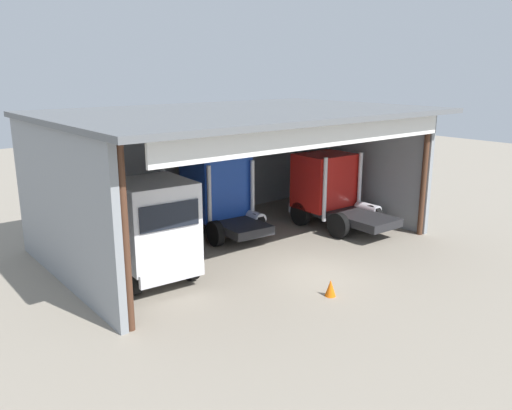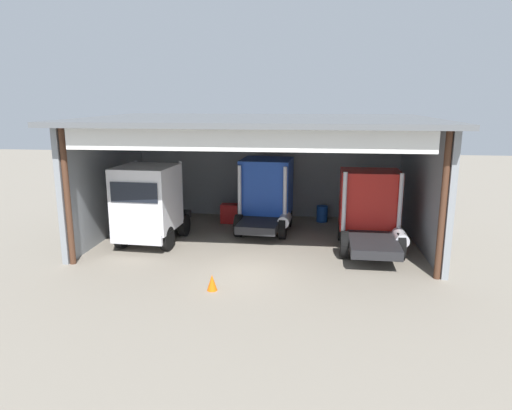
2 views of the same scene
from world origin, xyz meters
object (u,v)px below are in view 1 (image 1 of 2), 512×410
(truck_blue_yard_outside, at_px, (219,193))
(truck_red_center_bay, at_px, (331,189))
(oil_drum, at_px, (243,205))
(truck_white_right_bay, at_px, (150,228))
(traffic_cone, at_px, (330,288))
(tool_cart, at_px, (167,225))

(truck_blue_yard_outside, relative_size, truck_red_center_bay, 0.91)
(oil_drum, bearing_deg, truck_white_right_bay, -147.86)
(truck_blue_yard_outside, distance_m, oil_drum, 3.70)
(truck_blue_yard_outside, distance_m, truck_red_center_bay, 5.27)
(truck_red_center_bay, relative_size, oil_drum, 5.96)
(truck_blue_yard_outside, relative_size, traffic_cone, 8.23)
(truck_white_right_bay, bearing_deg, truck_red_center_bay, -172.18)
(traffic_cone, bearing_deg, truck_blue_yard_outside, 81.80)
(truck_blue_yard_outside, bearing_deg, oil_drum, 38.29)
(truck_blue_yard_outside, bearing_deg, truck_white_right_bay, -144.96)
(tool_cart, distance_m, traffic_cone, 8.99)
(truck_blue_yard_outside, height_order, tool_cart, truck_blue_yard_outside)
(traffic_cone, bearing_deg, oil_drum, 67.91)
(oil_drum, bearing_deg, tool_cart, -170.83)
(truck_red_center_bay, distance_m, traffic_cone, 8.23)
(truck_blue_yard_outside, bearing_deg, traffic_cone, -94.09)
(truck_white_right_bay, relative_size, oil_drum, 5.70)
(truck_red_center_bay, height_order, traffic_cone, truck_red_center_bay)
(truck_white_right_bay, bearing_deg, tool_cart, -121.82)
(truck_white_right_bay, distance_m, truck_red_center_bay, 9.74)
(truck_red_center_bay, bearing_deg, traffic_cone, -135.26)
(truck_red_center_bay, bearing_deg, tool_cart, 154.99)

